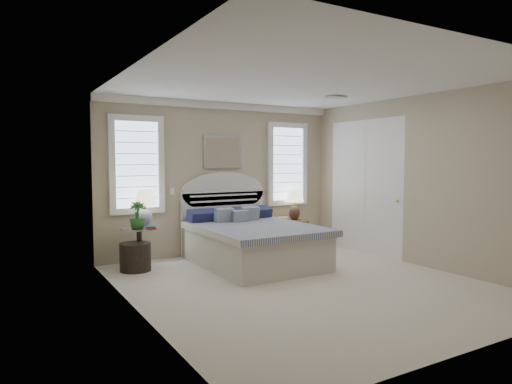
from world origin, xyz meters
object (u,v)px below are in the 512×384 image
Objects in this scene: side_table_left at (139,243)px; nightstand_right at (292,228)px; floor_pot at (135,257)px; lamp_left at (145,204)px; bed at (251,240)px; lamp_right at (294,201)px.

side_table_left is 1.19× the size of nightstand_right.
floor_pot is (-3.06, -0.25, -0.17)m from nightstand_right.
lamp_left reaches higher than nightstand_right.
floor_pot is (-1.76, 0.44, -0.17)m from bed.
lamp_left reaches higher than lamp_right.
bed is at bearing -25.10° from lamp_left.
nightstand_right is (2.95, 0.10, -0.00)m from side_table_left.
lamp_left is at bearing 154.90° from bed.
floor_pot is at bearing -125.31° from side_table_left.
lamp_right is at bearing 38.64° from nightstand_right.
nightstand_right reaches higher than floor_pot.
lamp_right is (1.41, 0.78, 0.51)m from bed.
nightstand_right is 0.90× the size of lamp_left.
side_table_left is at bearing -138.64° from lamp_left.
bed reaches higher than nightstand_right.
lamp_left is at bearing 41.36° from side_table_left.
lamp_left is 0.98× the size of lamp_right.
lamp_right reaches higher than side_table_left.
nightstand_right is 1.14× the size of floor_pot.
lamp_left is (-2.82, 0.02, 0.60)m from nightstand_right.
side_table_left is 2.95m from nightstand_right.
lamp_right is at bearing 3.49° from side_table_left.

